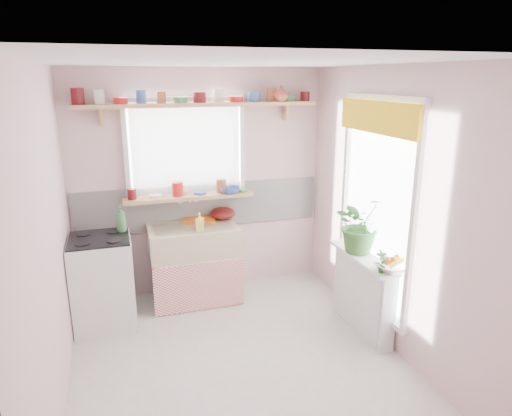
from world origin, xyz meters
name	(u,v)px	position (x,y,z in m)	size (l,w,h in m)	color
room	(279,183)	(0.66, 0.86, 1.37)	(3.20, 3.20, 3.20)	silver
sink_unit	(195,263)	(-0.15, 1.29, 0.43)	(0.95, 0.65, 1.11)	white
cooker	(103,281)	(-1.10, 1.05, 0.46)	(0.58, 0.58, 0.93)	white
radiator_ledge	(363,291)	(1.30, 0.20, 0.40)	(0.22, 0.95, 0.78)	white
windowsill	(189,197)	(-0.15, 1.48, 1.14)	(1.40, 0.22, 0.04)	tan
pine_shelf	(200,105)	(0.00, 1.47, 2.12)	(2.52, 0.24, 0.04)	tan
shelf_crockery	(198,97)	(-0.02, 1.47, 2.19)	(2.47, 0.11, 0.12)	#590F14
sill_crockery	(184,191)	(-0.20, 1.48, 1.21)	(1.35, 0.11, 0.12)	#590F14
dish_tray	(200,219)	(-0.04, 1.50, 0.87)	(0.35, 0.27, 0.04)	#DA5313
colander	(223,213)	(0.22, 1.50, 0.92)	(0.29, 0.29, 0.13)	#4F0F0D
jade_plant	(360,224)	(1.28, 0.30, 1.05)	(0.50, 0.43, 0.56)	#35692A
fruit_bowl	(393,267)	(1.33, -0.20, 0.81)	(0.31, 0.31, 0.07)	white
herb_pot	(381,262)	(1.21, -0.20, 0.88)	(0.11, 0.07, 0.21)	#2A5D25
soap_bottle_sink	(200,222)	(-0.10, 1.15, 0.95)	(0.09, 0.09, 0.19)	#FAFA6F
sill_cup	(182,190)	(-0.22, 1.54, 1.21)	(0.12, 0.12, 0.10)	silver
sill_bowl	(230,190)	(0.30, 1.42, 1.19)	(0.22, 0.22, 0.07)	#3753B4
shelf_vase	(281,94)	(0.87, 1.41, 2.22)	(0.16, 0.16, 0.17)	#B05236
cooker_bottle	(121,219)	(-0.88, 1.18, 1.05)	(0.10, 0.10, 0.27)	#3A7440
fruit	(394,260)	(1.34, -0.19, 0.87)	(0.20, 0.14, 0.10)	#D85712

